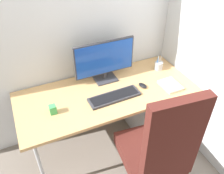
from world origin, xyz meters
name	(u,v)px	position (x,y,z in m)	size (l,w,h in m)	color
ground_plane	(108,141)	(0.00, 0.00, 0.00)	(8.00, 8.00, 0.00)	slate
wall_back	(88,5)	(0.00, 0.39, 1.40)	(3.19, 0.04, 2.80)	silver
wall_side_right	(214,14)	(0.87, -0.22, 1.40)	(0.04, 2.23, 2.80)	silver
desk	(107,95)	(0.00, 0.00, 0.67)	(1.67, 0.71, 0.71)	tan
office_chair	(157,151)	(0.10, -0.72, 0.63)	(0.57, 0.61, 1.26)	black
filing_cabinet	(149,108)	(0.52, 0.02, 0.28)	(0.40, 0.55, 0.56)	#9EA0A5
monitor	(105,60)	(0.07, 0.20, 0.93)	(0.60, 0.17, 0.41)	#333338
keyboard	(114,97)	(0.03, -0.11, 0.72)	(0.48, 0.16, 0.03)	#333338
mouse	(143,86)	(0.34, -0.07, 0.72)	(0.05, 0.10, 0.03)	black
pen_holder	(159,66)	(0.65, 0.13, 0.75)	(0.08, 0.08, 0.17)	#9EA0A5
notebook	(170,85)	(0.59, -0.18, 0.72)	(0.17, 0.21, 0.03)	beige
desk_clamp_accessory	(53,109)	(-0.52, -0.07, 0.75)	(0.06, 0.06, 0.08)	#3FAD59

